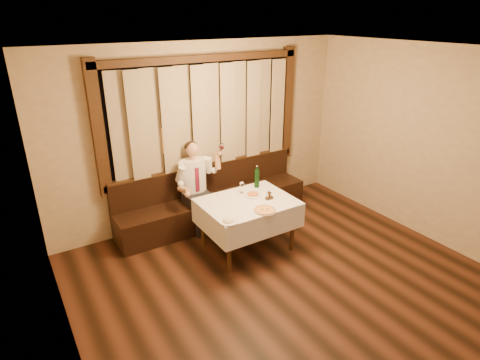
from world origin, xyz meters
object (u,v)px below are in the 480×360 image
pasta_cream (228,220)px  green_bottle (257,178)px  pasta_red (253,193)px  dining_table (248,208)px  banquette (213,202)px  cruet_caddy (269,196)px  pizza (265,210)px  seated_man (196,180)px

pasta_cream → green_bottle: size_ratio=0.71×
pasta_red → pasta_cream: size_ratio=1.10×
dining_table → pasta_cream: (-0.53, -0.38, 0.14)m
pasta_cream → green_bottle: 1.16m
banquette → cruet_caddy: bearing=-75.6°
dining_table → green_bottle: green_bottle is taller
pizza → green_bottle: bearing=63.6°
pasta_cream → pasta_red: bearing=35.4°
banquette → pasta_cream: banquette is taller
banquette → pasta_cream: bearing=-110.7°
banquette → green_bottle: green_bottle is taller
pasta_cream → cruet_caddy: bearing=18.4°
pasta_cream → cruet_caddy: (0.82, 0.27, 0.01)m
dining_table → cruet_caddy: 0.34m
dining_table → pizza: bearing=-86.0°
banquette → green_bottle: (0.38, -0.69, 0.59)m
pasta_cream → seated_man: bearing=81.4°
pizza → cruet_caddy: size_ratio=2.62×
cruet_caddy → dining_table: bearing=160.4°
pizza → pasta_red: pasta_red is taller
cruet_caddy → pizza: bearing=-133.8°
pasta_red → seated_man: seated_man is taller
dining_table → pasta_cream: size_ratio=5.23×
banquette → pizza: 1.47m
dining_table → pasta_red: size_ratio=4.75×
green_bottle → seated_man: 0.93m
pizza → seated_man: bearing=105.2°
dining_table → green_bottle: 0.56m
banquette → cruet_caddy: 1.26m
cruet_caddy → green_bottle: bearing=79.5°
banquette → dining_table: 1.08m
banquette → pasta_cream: (-0.53, -1.40, 0.48)m
dining_table → cruet_caddy: bearing=-20.3°
dining_table → pasta_red: 0.24m
dining_table → cruet_caddy: cruet_caddy is taller
banquette → pasta_red: size_ratio=11.97×
green_bottle → dining_table: bearing=-138.7°
cruet_caddy → pasta_red: bearing=120.9°
pasta_cream → seated_man: 1.33m
seated_man → cruet_caddy: bearing=-59.2°
pizza → green_bottle: green_bottle is taller
pasta_red → cruet_caddy: cruet_caddy is taller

